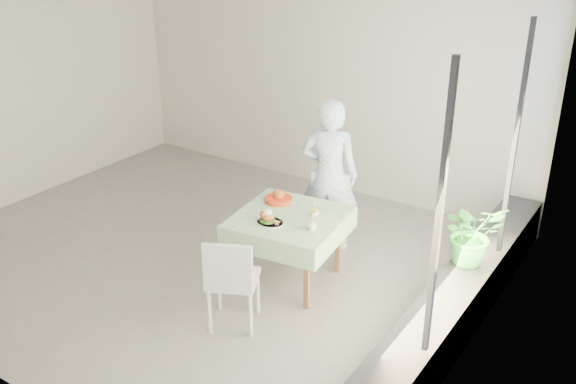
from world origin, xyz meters
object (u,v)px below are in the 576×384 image
Objects in this scene: chair_far at (327,231)px; cafe_table at (289,241)px; diner at (329,176)px; main_dish at (269,219)px; chair_near at (234,297)px; juice_cup_orange at (315,212)px; potted_plant at (472,233)px.

cafe_table is at bearing -92.74° from chair_far.
diner reaches higher than main_dish.
chair_near is 3.71× the size of juice_cup_orange.
diner reaches higher than cafe_table.
cafe_table is 1.28× the size of chair_far.
main_dish is at bearing -108.09° from cafe_table.
chair_far is 0.52× the size of diner.
juice_cup_orange is at bearing -71.54° from chair_far.
juice_cup_orange reaches higher than cafe_table.
chair_far is 1.73m from potted_plant.
chair_near is (-0.00, -0.92, -0.17)m from cafe_table.
main_dish is at bearing -156.32° from potted_plant.
chair_near reaches higher than main_dish.
main_dish reaches higher than cafe_table.
cafe_table is at bearing 73.52° from diner.
main_dish is at bearing -130.68° from juice_cup_orange.
chair_near is 0.85m from main_dish.
cafe_table is 4.61× the size of juice_cup_orange.
potted_plant is (1.68, 1.45, 0.52)m from chair_near.
juice_cup_orange is at bearing 90.50° from diner.
chair_far is at bearing 83.15° from main_dish.
diner is (-0.08, 0.17, 0.59)m from chair_far.
juice_cup_orange is (0.23, 0.11, 0.34)m from cafe_table.
juice_cup_orange is (0.23, 1.04, 0.51)m from chair_near.
diner is 6.95× the size of juice_cup_orange.
cafe_table is 0.94m from chair_near.
cafe_table is 1.88× the size of potted_plant.
chair_far is 3.60× the size of juice_cup_orange.
main_dish is at bearing -96.85° from chair_far.
chair_far is 1.62m from chair_near.
cafe_table is 0.72m from chair_far.
chair_far is 1.07m from main_dish.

